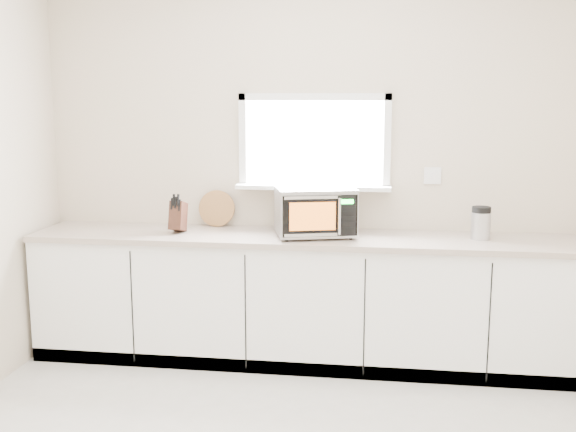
# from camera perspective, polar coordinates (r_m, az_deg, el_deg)

# --- Properties ---
(back_wall) EXTENTS (4.00, 0.17, 2.70)m
(back_wall) POSITION_cam_1_polar(r_m,az_deg,el_deg) (4.93, 2.24, 4.10)
(back_wall) COLOR beige
(back_wall) RESTS_ON ground
(cabinets) EXTENTS (3.92, 0.60, 0.88)m
(cabinets) POSITION_cam_1_polar(r_m,az_deg,el_deg) (4.83, 1.80, -7.23)
(cabinets) COLOR white
(cabinets) RESTS_ON ground
(countertop) EXTENTS (3.92, 0.64, 0.04)m
(countertop) POSITION_cam_1_polar(r_m,az_deg,el_deg) (4.70, 1.81, -1.90)
(countertop) COLOR #B6A596
(countertop) RESTS_ON cabinets
(microwave) EXTENTS (0.61, 0.54, 0.34)m
(microwave) POSITION_cam_1_polar(r_m,az_deg,el_deg) (4.66, 2.31, 0.46)
(microwave) COLOR black
(microwave) RESTS_ON countertop
(knife_block) EXTENTS (0.10, 0.20, 0.28)m
(knife_block) POSITION_cam_1_polar(r_m,az_deg,el_deg) (4.85, -9.29, 0.03)
(knife_block) COLOR #402017
(knife_block) RESTS_ON countertop
(cutting_board) EXTENTS (0.27, 0.06, 0.27)m
(cutting_board) POSITION_cam_1_polar(r_m,az_deg,el_deg) (5.04, -6.05, 0.65)
(cutting_board) COLOR #9F6E3D
(cutting_board) RESTS_ON countertop
(coffee_grinder) EXTENTS (0.14, 0.14, 0.23)m
(coffee_grinder) POSITION_cam_1_polar(r_m,az_deg,el_deg) (4.74, 16.01, -0.56)
(coffee_grinder) COLOR #ABAEB3
(coffee_grinder) RESTS_ON countertop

